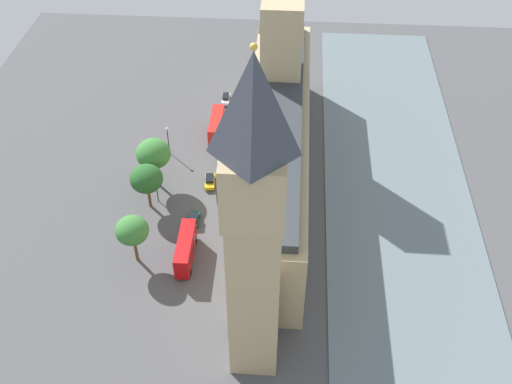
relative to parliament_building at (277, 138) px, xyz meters
name	(u,v)px	position (x,y,z in m)	size (l,w,h in m)	color
ground_plane	(266,181)	(2.00, 1.57, -9.52)	(140.64, 140.64, 0.00)	#4C4C4F
river_thames	(396,186)	(-24.05, 1.57, -9.40)	(28.36, 126.58, 0.25)	slate
parliament_building	(277,138)	(0.00, 0.00, 0.00)	(11.80, 70.64, 32.26)	tan
clock_tower	(254,230)	(1.36, 41.94, 17.52)	(7.72, 7.72, 52.29)	tan
car_white_opposite_hall	(226,99)	(13.10, -26.08, -8.64)	(1.96, 4.38, 1.74)	silver
double_decker_bus_near_tower	(216,126)	(13.64, -12.73, -6.89)	(2.72, 10.52, 4.75)	red
car_silver_kerbside	(222,158)	(11.45, -3.89, -8.63)	(2.16, 4.34, 1.74)	#B7B7BC
car_yellow_cab_midblock	(210,181)	(13.10, 3.45, -8.63)	(2.28, 4.53, 1.74)	gold
car_dark_green_corner	(194,219)	(14.63, 14.43, -8.64)	(1.86, 4.02, 1.74)	#19472D
double_decker_bus_far_end	(186,248)	(14.68, 23.42, -6.89)	(2.77, 10.53, 4.75)	#B20C0F
pedestrian_by_river_gate	(241,95)	(9.77, -28.38, -8.84)	(0.45, 0.55, 1.52)	#336B60
plane_tree_leading	(146,179)	(23.65, 10.61, -2.58)	(6.15, 6.15, 9.59)	brown
plane_tree_trailing	(153,154)	(23.52, 4.19, -1.75)	(6.66, 6.66, 10.64)	brown
plane_tree_under_trees	(132,231)	(23.20, 24.27, -2.22)	(5.67, 5.67, 9.76)	brown
street_lamp_slot_10	(156,183)	(22.45, 9.09, -4.90)	(0.56, 0.56, 6.68)	black
street_lamp_slot_11	(168,136)	(22.88, -5.74, -4.86)	(0.56, 0.56, 6.73)	black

